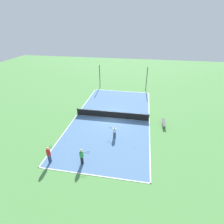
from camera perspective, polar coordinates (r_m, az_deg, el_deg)
The scene contains 13 objects.
ground_plane at distance 23.66m, azimuth -0.00°, elevation -1.92°, with size 80.00×80.00×0.00m, color #518E47.
court_surface at distance 23.66m, azimuth -0.00°, elevation -1.90°, with size 10.03×20.05×0.02m.
tennis_net at distance 23.40m, azimuth -0.00°, elevation -0.78°, with size 9.83×0.10×1.02m.
bench at distance 22.82m, azimuth 16.51°, elevation -3.30°, with size 0.36×1.96×0.45m.
player_near_white at distance 19.60m, azimuth 0.81°, elevation -6.28°, with size 0.99×0.66×1.35m.
player_far_green at distance 16.45m, azimuth -9.89°, elevation -13.84°, with size 0.99×0.58×1.65m.
player_coach_red at distance 17.29m, azimuth -19.98°, elevation -12.69°, with size 0.38×0.95×1.75m.
tennis_ball_right_alley at distance 18.72m, azimuth 7.12°, elevation -11.19°, with size 0.07×0.07×0.07m, color #CCE033.
tennis_ball_near_net at distance 27.17m, azimuth 11.39°, elevation 1.82°, with size 0.07×0.07×0.07m, color #CCE033.
tennis_ball_midcourt at distance 20.28m, azimuth -15.04°, elevation -8.56°, with size 0.07×0.07×0.07m, color #CCE033.
tennis_ball_far_baseline at distance 27.40m, azimuth 9.00°, elevation 2.28°, with size 0.07×0.07×0.07m, color #CCE033.
fence_post_back_left at distance 34.02m, azimuth -4.03°, elevation 11.56°, with size 0.12×0.12×4.34m.
fence_post_back_right at distance 33.08m, azimuth 11.26°, elevation 10.60°, with size 0.12×0.12×4.34m.
Camera 1 is at (3.57, -20.16, 11.87)m, focal length 28.00 mm.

